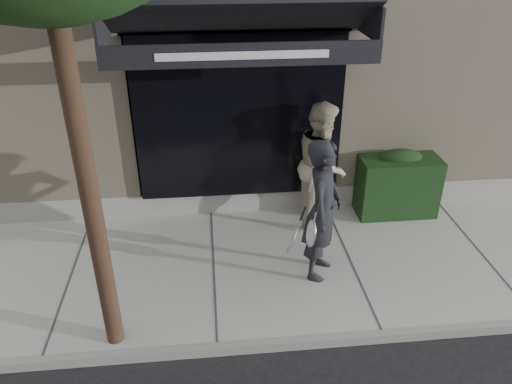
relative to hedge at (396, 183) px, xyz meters
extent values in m
plane|color=black|center=(-1.10, -1.25, -0.66)|extent=(80.00, 80.00, 0.00)
cube|color=#A4A49F|center=(-1.10, -1.25, -0.60)|extent=(20.00, 3.00, 0.12)
cube|color=gray|center=(-1.10, -2.80, -0.59)|extent=(20.00, 0.10, 0.14)
cube|color=#C1AD93|center=(-1.10, 3.75, 2.09)|extent=(14.00, 7.00, 5.50)
cube|color=gray|center=(-1.10, 0.45, -0.41)|extent=(14.02, 0.42, 0.50)
cube|color=black|center=(-2.60, 0.30, 1.14)|extent=(3.20, 0.30, 2.60)
cube|color=gray|center=(-4.20, 0.45, 1.14)|extent=(0.08, 0.40, 2.60)
cube|color=gray|center=(-1.00, 0.45, 1.14)|extent=(0.08, 0.40, 2.60)
cube|color=gray|center=(-2.60, 0.45, 2.48)|extent=(3.36, 0.40, 0.12)
cube|color=black|center=(-2.60, -0.25, 2.74)|extent=(3.60, 1.03, 0.55)
cube|color=black|center=(-2.60, -0.75, 2.35)|extent=(3.60, 0.05, 0.30)
cube|color=white|center=(-2.60, -0.78, 2.35)|extent=(2.20, 0.01, 0.10)
cube|color=black|center=(-4.38, -0.25, 2.66)|extent=(0.04, 1.00, 0.45)
cube|color=black|center=(-0.82, -0.25, 2.66)|extent=(0.04, 1.00, 0.45)
cube|color=black|center=(0.00, 0.00, -0.04)|extent=(1.30, 0.70, 1.00)
ellipsoid|color=black|center=(0.00, 0.00, 0.46)|extent=(0.71, 0.38, 0.27)
cylinder|color=black|center=(-4.30, -2.55, 1.74)|extent=(0.20, 0.20, 4.80)
imported|color=black|center=(-1.62, -1.52, 0.47)|extent=(0.74, 0.87, 2.01)
torus|color=silver|center=(-1.84, -1.86, 0.34)|extent=(0.10, 0.31, 0.30)
cylinder|color=silver|center=(-1.84, -1.86, 0.34)|extent=(0.07, 0.27, 0.27)
cylinder|color=silver|center=(-1.84, -1.86, 0.34)|extent=(0.18, 0.04, 0.05)
cylinder|color=black|center=(-1.84, -1.86, 0.34)|extent=(0.20, 0.05, 0.06)
torus|color=silver|center=(-2.10, -1.95, 0.31)|extent=(0.18, 0.32, 0.30)
cylinder|color=silver|center=(-2.10, -1.95, 0.31)|extent=(0.14, 0.28, 0.26)
cylinder|color=silver|center=(-2.10, -1.95, 0.31)|extent=(0.18, 0.06, 0.07)
cylinder|color=black|center=(-2.10, -1.95, 0.31)|extent=(0.20, 0.08, 0.09)
imported|color=#AFA58C|center=(-1.32, -0.12, 0.47)|extent=(0.98, 1.14, 2.02)
torus|color=silver|center=(-1.54, -0.35, 0.31)|extent=(0.11, 0.31, 0.30)
cylinder|color=silver|center=(-1.54, -0.35, 0.31)|extent=(0.08, 0.27, 0.27)
cylinder|color=silver|center=(-1.54, -0.35, 0.31)|extent=(0.18, 0.04, 0.05)
cylinder|color=black|center=(-1.54, -0.35, 0.31)|extent=(0.20, 0.06, 0.06)
camera|label=1|loc=(-3.08, -7.08, 3.85)|focal=35.00mm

